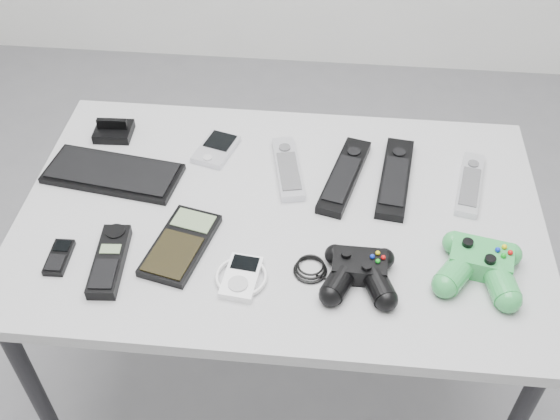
# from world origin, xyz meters

# --- Properties ---
(floor) EXTENTS (3.50, 3.50, 0.00)m
(floor) POSITION_xyz_m (0.00, 0.00, 0.00)
(floor) COLOR slate
(floor) RESTS_ON ground
(desk) EXTENTS (1.07, 0.69, 0.71)m
(desk) POSITION_xyz_m (-0.09, 0.02, 0.65)
(desk) COLOR #A8A8AB
(desk) RESTS_ON floor
(pda_keyboard) EXTENTS (0.30, 0.16, 0.02)m
(pda_keyboard) POSITION_xyz_m (-0.46, 0.09, 0.72)
(pda_keyboard) COLOR black
(pda_keyboard) RESTS_ON desk
(dock_bracket) EXTENTS (0.09, 0.08, 0.05)m
(dock_bracket) POSITION_xyz_m (-0.50, 0.23, 0.74)
(dock_bracket) COLOR black
(dock_bracket) RESTS_ON desk
(pda) EXTENTS (0.10, 0.13, 0.02)m
(pda) POSITION_xyz_m (-0.25, 0.19, 0.72)
(pda) COLOR silver
(pda) RESTS_ON desk
(remote_silver_a) EXTENTS (0.09, 0.20, 0.02)m
(remote_silver_a) POSITION_xyz_m (-0.09, 0.14, 0.73)
(remote_silver_a) COLOR silver
(remote_silver_a) RESTS_ON desk
(remote_black_a) EXTENTS (0.11, 0.25, 0.02)m
(remote_black_a) POSITION_xyz_m (0.04, 0.13, 0.73)
(remote_black_a) COLOR black
(remote_black_a) RESTS_ON desk
(remote_black_b) EXTENTS (0.09, 0.25, 0.02)m
(remote_black_b) POSITION_xyz_m (0.14, 0.13, 0.73)
(remote_black_b) COLOR black
(remote_black_b) RESTS_ON desk
(remote_silver_b) EXTENTS (0.08, 0.20, 0.02)m
(remote_silver_b) POSITION_xyz_m (0.30, 0.13, 0.72)
(remote_silver_b) COLOR silver
(remote_silver_b) RESTS_ON desk
(mobile_phone) EXTENTS (0.04, 0.09, 0.01)m
(mobile_phone) POSITION_xyz_m (-0.50, -0.16, 0.72)
(mobile_phone) COLOR black
(mobile_phone) RESTS_ON desk
(cordless_handset) EXTENTS (0.07, 0.17, 0.03)m
(cordless_handset) POSITION_xyz_m (-0.40, -0.16, 0.73)
(cordless_handset) COLOR black
(cordless_handset) RESTS_ON desk
(calculator) EXTENTS (0.14, 0.21, 0.02)m
(calculator) POSITION_xyz_m (-0.27, -0.10, 0.72)
(calculator) COLOR black
(calculator) RESTS_ON desk
(mp3_player) EXTENTS (0.11, 0.11, 0.02)m
(mp3_player) POSITION_xyz_m (-0.15, -0.17, 0.72)
(mp3_player) COLOR white
(mp3_player) RESTS_ON desk
(controller_black) EXTENTS (0.24, 0.15, 0.05)m
(controller_black) POSITION_xyz_m (0.07, -0.15, 0.74)
(controller_black) COLOR black
(controller_black) RESTS_ON desk
(controller_green) EXTENTS (0.19, 0.20, 0.05)m
(controller_green) POSITION_xyz_m (0.29, -0.11, 0.74)
(controller_green) COLOR green
(controller_green) RESTS_ON desk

